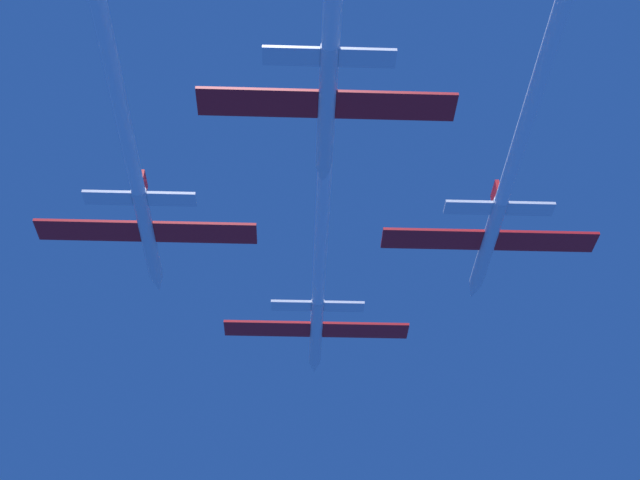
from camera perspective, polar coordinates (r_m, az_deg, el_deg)
The scene contains 3 objects.
jet_lead at distance 56.57m, azimuth 0.17°, elevation 1.76°, with size 15.47×52.04×2.56m.
jet_left_wing at distance 48.38m, azimuth -14.34°, elevation 11.30°, with size 15.47×50.66×2.56m.
jet_right_wing at distance 51.34m, azimuth 14.27°, elevation 7.99°, with size 15.47×44.42×2.56m.
Camera 1 is at (-0.94, -58.16, -36.03)m, focal length 45.45 mm.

